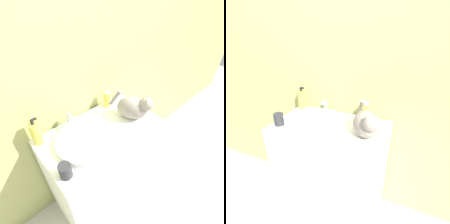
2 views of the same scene
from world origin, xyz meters
TOP-DOWN VIEW (x-y plane):
  - ground_plane at (0.00, 0.00)m, footprint 8.00×8.00m
  - wall_back at (0.00, 0.54)m, footprint 6.00×0.05m
  - vanity_cabinet at (0.00, 0.25)m, footprint 0.85×0.51m
  - sink_basin at (-0.14, 0.24)m, footprint 0.40×0.40m
  - faucet at (-0.14, 0.44)m, footprint 0.17×0.10m
  - cat at (0.27, 0.21)m, footprint 0.26×0.32m
  - soap_bottle at (-0.37, 0.44)m, footprint 0.06×0.06m
  - spray_bottle at (0.21, 0.45)m, footprint 0.05×0.05m
  - cup at (-0.36, 0.11)m, footprint 0.07×0.07m

SIDE VIEW (x-z plane):
  - ground_plane at x=0.00m, z-range 0.00..0.00m
  - vanity_cabinet at x=0.00m, z-range 0.00..0.90m
  - sink_basin at x=-0.14m, z-range 0.90..0.94m
  - cup at x=-0.36m, z-range 0.90..1.00m
  - faucet at x=-0.14m, z-range 0.90..1.01m
  - spray_bottle at x=0.21m, z-range 0.90..1.07m
  - soap_bottle at x=-0.37m, z-range 0.89..1.09m
  - cat at x=0.27m, z-range 0.89..1.11m
  - wall_back at x=0.00m, z-range 0.00..2.50m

